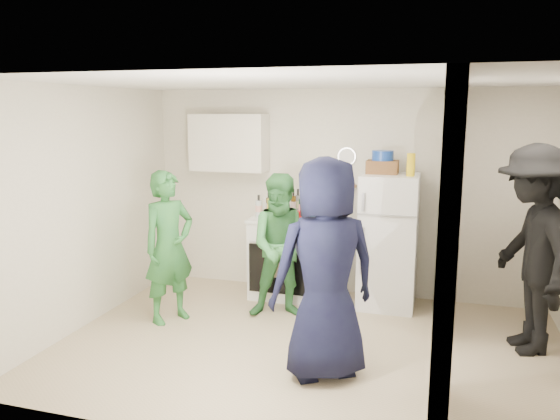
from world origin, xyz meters
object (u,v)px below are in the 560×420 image
object	(u,v)px
fridge	(388,241)
person_green_left	(169,247)
wicker_basket	(382,167)
person_nook	(532,250)
person_denim	(324,247)
yellow_cup_stack_top	(411,165)
stove	(286,256)
blue_bowl	(383,156)
person_green_center	(284,246)
person_navy	(325,269)

from	to	relation	value
fridge	person_green_left	distance (m)	2.46
fridge	wicker_basket	distance (m)	0.85
wicker_basket	person_nook	world-z (taller)	person_nook
wicker_basket	person_denim	xyz separation A→B (m)	(-0.57, -0.44, -0.87)
yellow_cup_stack_top	person_green_left	distance (m)	2.75
stove	person_green_left	world-z (taller)	person_green_left
person_denim	person_nook	size ratio (longest dim) A/B	0.77
blue_bowl	person_green_center	distance (m)	1.52
blue_bowl	person_nook	size ratio (longest dim) A/B	0.12
yellow_cup_stack_top	stove	bearing A→B (deg)	174.85
person_navy	yellow_cup_stack_top	bearing A→B (deg)	-140.62
fridge	person_navy	world-z (taller)	person_navy
yellow_cup_stack_top	person_navy	size ratio (longest dim) A/B	0.13
blue_bowl	person_denim	xyz separation A→B (m)	(-0.57, -0.44, -1.00)
person_green_left	person_denim	world-z (taller)	person_green_left
blue_bowl	yellow_cup_stack_top	bearing A→B (deg)	-25.11
stove	person_green_center	world-z (taller)	person_green_center
stove	blue_bowl	size ratio (longest dim) A/B	4.08
wicker_basket	person_navy	world-z (taller)	person_navy
person_denim	fridge	bearing A→B (deg)	68.00
stove	yellow_cup_stack_top	world-z (taller)	yellow_cup_stack_top
wicker_basket	person_nook	bearing A→B (deg)	-30.07
fridge	person_green_left	world-z (taller)	person_green_left
fridge	blue_bowl	world-z (taller)	blue_bowl
person_green_left	person_nook	bearing A→B (deg)	-55.25
yellow_cup_stack_top	person_denim	xyz separation A→B (m)	(-0.89, -0.29, -0.92)
person_green_center	wicker_basket	bearing A→B (deg)	20.15
wicker_basket	person_green_left	world-z (taller)	wicker_basket
wicker_basket	yellow_cup_stack_top	xyz separation A→B (m)	(0.32, -0.15, 0.05)
fridge	wicker_basket	bearing A→B (deg)	153.43
stove	person_green_center	size ratio (longest dim) A/B	0.62
person_green_center	person_denim	world-z (taller)	person_green_center
stove	person_navy	world-z (taller)	person_navy
person_green_center	yellow_cup_stack_top	bearing A→B (deg)	7.27
blue_bowl	person_nook	bearing A→B (deg)	-30.07
person_nook	stove	bearing A→B (deg)	-121.70
person_nook	yellow_cup_stack_top	bearing A→B (deg)	-135.20
person_denim	person_nook	xyz separation A→B (m)	(2.05, -0.42, 0.23)
person_navy	person_green_left	bearing A→B (deg)	-54.86
person_green_left	person_green_center	distance (m)	1.23
stove	person_navy	xyz separation A→B (m)	(0.87, -1.89, 0.46)
blue_bowl	person_nook	world-z (taller)	person_nook
fridge	blue_bowl	distance (m)	0.98
yellow_cup_stack_top	person_nook	distance (m)	1.53
stove	person_nook	world-z (taller)	person_nook
stove	yellow_cup_stack_top	size ratio (longest dim) A/B	3.92
yellow_cup_stack_top	person_green_left	xyz separation A→B (m)	(-2.42, -1.00, -0.85)
wicker_basket	person_navy	xyz separation A→B (m)	(-0.25, -1.91, -0.67)
wicker_basket	person_green_center	world-z (taller)	wicker_basket
wicker_basket	person_denim	distance (m)	1.13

